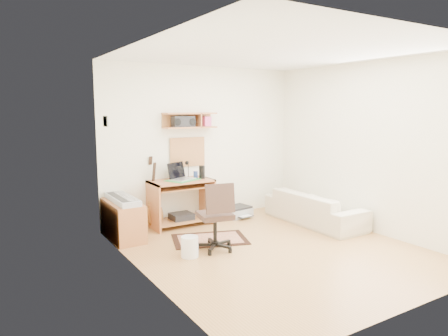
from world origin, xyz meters
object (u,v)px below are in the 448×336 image
desk (181,203)px  printer (237,212)px  task_chair (215,215)px  cabinet (123,220)px  sofa (315,203)px

desk → printer: bearing=-1.8°
task_chair → cabinet: (-0.91, 1.12, -0.20)m
desk → task_chair: task_chair is taller
cabinet → sofa: 3.09m
sofa → printer: bearing=40.4°
desk → cabinet: (-1.03, -0.18, -0.10)m
printer → task_chair: bearing=-141.1°
task_chair → desk: bearing=95.7°
desk → cabinet: desk is taller
task_chair → printer: 1.78m
task_chair → sofa: (2.05, 0.24, -0.13)m
task_chair → sofa: 2.07m
desk → sofa: desk is taller
desk → sofa: (1.93, -1.05, -0.03)m
task_chair → sofa: task_chair is taller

